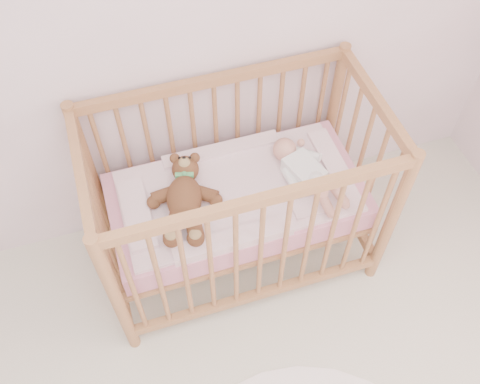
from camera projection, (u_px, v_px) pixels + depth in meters
name	position (u px, v px, depth m)	size (l,w,h in m)	color
wall_back	(106.00, 17.00, 2.07)	(4.00, 0.02, 2.70)	silver
crib	(237.00, 199.00, 2.60)	(1.36, 0.76, 1.00)	#B37A4C
mattress	(237.00, 201.00, 2.61)	(1.22, 0.62, 0.13)	pink
blanket	(237.00, 191.00, 2.55)	(1.10, 0.58, 0.06)	#EDA3B2
baby	(304.00, 168.00, 2.54)	(0.25, 0.52, 0.12)	white
teddy_bear	(184.00, 197.00, 2.42)	(0.36, 0.51, 0.14)	brown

